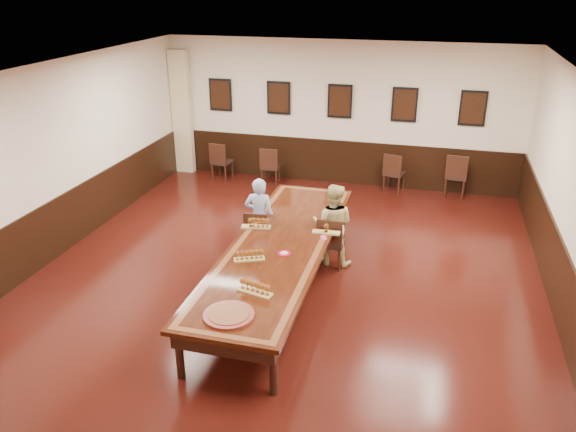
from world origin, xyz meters
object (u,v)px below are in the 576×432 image
(spare_chair_d, at_px, (457,175))
(carved_platter, at_px, (229,315))
(spare_chair_a, at_px, (222,161))
(person_woman, at_px, (333,225))
(spare_chair_b, at_px, (270,165))
(person_man, at_px, (260,217))
(conference_table, at_px, (279,252))
(chair_woman, at_px, (331,241))
(chair_man, at_px, (259,233))
(spare_chair_c, at_px, (394,172))

(spare_chair_d, distance_m, carved_platter, 7.32)
(spare_chair_a, xyz_separation_m, person_woman, (3.29, -3.50, 0.25))
(spare_chair_b, height_order, person_woman, person_woman)
(spare_chair_b, xyz_separation_m, person_man, (0.84, -3.46, 0.25))
(spare_chair_d, relative_size, carved_platter, 1.25)
(conference_table, bearing_deg, chair_woman, 56.05)
(spare_chair_a, relative_size, spare_chair_d, 0.93)
(chair_man, distance_m, person_woman, 1.28)
(person_woman, bearing_deg, conference_table, 58.64)
(chair_man, bearing_deg, chair_woman, 176.21)
(chair_man, bearing_deg, conference_table, 120.83)
(spare_chair_a, xyz_separation_m, conference_table, (2.67, -4.51, 0.16))
(chair_man, height_order, carved_platter, chair_man)
(spare_chair_c, bearing_deg, person_man, 75.82)
(chair_woman, bearing_deg, person_woman, -90.00)
(chair_woman, relative_size, person_woman, 0.64)
(chair_man, relative_size, spare_chair_a, 0.97)
(spare_chair_a, bearing_deg, person_woman, 141.39)
(spare_chair_d, distance_m, person_woman, 4.28)
(spare_chair_c, bearing_deg, chair_woman, 93.22)
(conference_table, height_order, carved_platter, carved_platter)
(person_man, height_order, carved_platter, person_man)
(chair_woman, xyz_separation_m, spare_chair_d, (2.02, 3.86, 0.03))
(spare_chair_a, distance_m, person_woman, 4.81)
(carved_platter, bearing_deg, spare_chair_c, 78.58)
(chair_woman, bearing_deg, spare_chair_a, -47.46)
(person_woman, height_order, conference_table, person_woman)
(chair_woman, bearing_deg, spare_chair_c, -100.26)
(person_woman, bearing_deg, person_man, -0.27)
(chair_woman, xyz_separation_m, person_woman, (0.00, 0.10, 0.25))
(chair_woman, bearing_deg, conference_table, 56.09)
(spare_chair_a, bearing_deg, spare_chair_d, -168.95)
(chair_man, distance_m, chair_woman, 1.25)
(chair_man, height_order, spare_chair_d, spare_chair_d)
(spare_chair_b, distance_m, spare_chair_d, 4.12)
(spare_chair_b, relative_size, spare_chair_c, 0.99)
(chair_man, xyz_separation_m, person_woman, (1.25, 0.09, 0.27))
(spare_chair_d, bearing_deg, spare_chair_a, 9.50)
(chair_woman, xyz_separation_m, spare_chair_b, (-2.10, 3.56, -0.01))
(spare_chair_c, distance_m, conference_table, 4.91)
(spare_chair_a, xyz_separation_m, spare_chair_c, (3.98, 0.22, -0.01))
(person_man, bearing_deg, spare_chair_b, -79.65)
(chair_man, relative_size, person_man, 0.63)
(spare_chair_c, xyz_separation_m, spare_chair_d, (1.32, 0.05, 0.04))
(chair_man, relative_size, chair_woman, 0.97)
(spare_chair_c, height_order, person_man, person_man)
(spare_chair_a, bearing_deg, spare_chair_b, -173.23)
(conference_table, bearing_deg, person_man, 121.92)
(chair_man, xyz_separation_m, person_man, (-0.01, 0.09, 0.26))
(chair_man, distance_m, spare_chair_d, 5.05)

